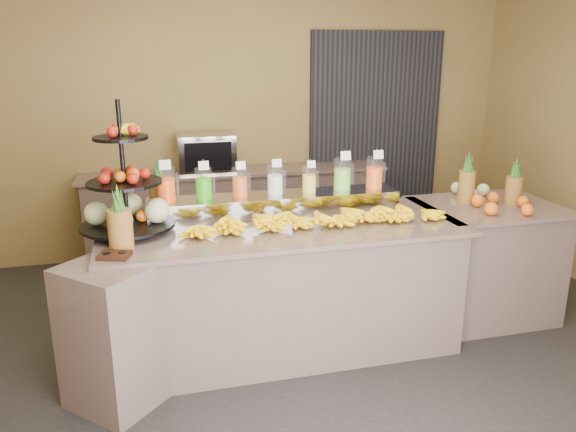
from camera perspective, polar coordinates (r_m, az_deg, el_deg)
name	(u,v)px	position (r m, az deg, el deg)	size (l,w,h in m)	color
ground	(294,365)	(4.02, 0.62, -14.95)	(6.00, 6.00, 0.00)	black
room_envelope	(291,82)	(4.25, 0.32, 13.49)	(6.04, 5.02, 2.82)	olive
buffet_counter	(269,291)	(4.00, -1.96, -7.58)	(2.75, 1.25, 0.93)	gray
right_counter	(483,260)	(4.82, 19.24, -4.24)	(1.08, 0.88, 0.93)	gray
back_ledge	(237,213)	(5.86, -5.19, 0.26)	(3.10, 0.55, 0.93)	gray
pitcher_tray	(275,204)	(4.14, -1.31, 1.19)	(1.85, 0.30, 0.15)	gray
juice_pitcher_orange_a	(166,187)	(4.00, -12.28, 2.93)	(0.13, 0.14, 0.32)	silver
juice_pitcher_green	(204,185)	(4.02, -8.57, 3.08)	(0.12, 0.13, 0.29)	silver
juice_pitcher_orange_b	(240,184)	(4.05, -4.91, 3.26)	(0.12, 0.12, 0.28)	silver
juice_pitcher_milk	(275,182)	(4.10, -1.32, 3.50)	(0.12, 0.12, 0.28)	silver
juice_pitcher_lemon	(309,181)	(4.17, 2.16, 3.59)	(0.11, 0.11, 0.26)	silver
juice_pitcher_lime	(342,176)	(4.25, 5.53, 4.04)	(0.13, 0.14, 0.32)	silver
juice_pitcher_orange_c	(374,175)	(4.34, 8.76, 4.18)	(0.13, 0.13, 0.32)	silver
banana_heap	(317,216)	(3.88, 2.96, 0.02)	(1.82, 0.16, 0.15)	yellow
fruit_stand	(132,199)	(3.84, -15.55, 1.64)	(0.71, 0.71, 0.87)	black
condiment_caddy	(115,255)	(3.45, -17.21, -3.84)	(0.18, 0.13, 0.03)	black
pineapple_left_a	(120,225)	(3.53, -16.70, -0.92)	(0.15, 0.15, 0.41)	brown
pineapple_left_b	(160,195)	(4.16, -12.88, 2.14)	(0.15, 0.15, 0.44)	brown
right_fruit_pile	(495,196)	(4.62, 20.30, 1.87)	(0.49, 0.47, 0.26)	brown
oven_warmer	(206,153)	(5.68, -8.35, 6.36)	(0.56, 0.39, 0.37)	gray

